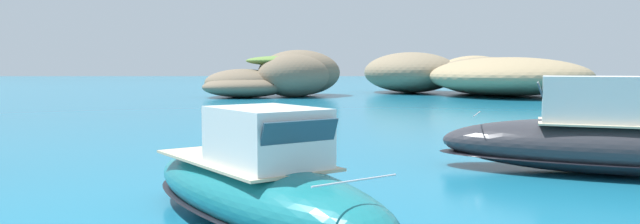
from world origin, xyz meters
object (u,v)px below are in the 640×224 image
object	(u,v)px
motorboat_charcoal	(605,141)
islet_small	(280,76)
motorboat_teal	(258,186)
islet_large	(475,75)

from	to	relation	value
motorboat_charcoal	islet_small	bearing A→B (deg)	105.27
islet_small	motorboat_teal	bearing A→B (deg)	-87.18
motorboat_teal	motorboat_charcoal	size ratio (longest dim) A/B	0.79
islet_small	motorboat_teal	distance (m)	56.17
islet_small	motorboat_charcoal	distance (m)	51.74
islet_large	motorboat_teal	world-z (taller)	islet_large
islet_small	motorboat_charcoal	bearing A→B (deg)	-74.73
motorboat_teal	motorboat_charcoal	world-z (taller)	motorboat_charcoal
motorboat_teal	motorboat_charcoal	bearing A→B (deg)	29.68
islet_large	motorboat_charcoal	world-z (taller)	islet_large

